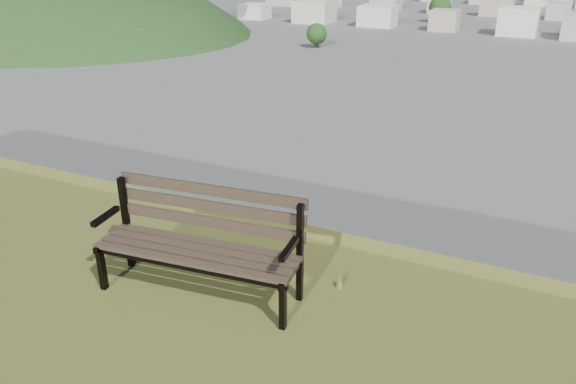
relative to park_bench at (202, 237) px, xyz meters
The scene contains 2 objects.
park_bench is the anchor object (origin of this frame).
green_wooded_hill 210.61m from the park_bench, 138.97° to the left, with size 170.35×136.28×85.17m.
Camera 1 is at (4.00, -1.31, 28.19)m, focal length 35.00 mm.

